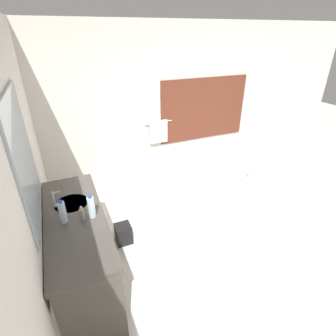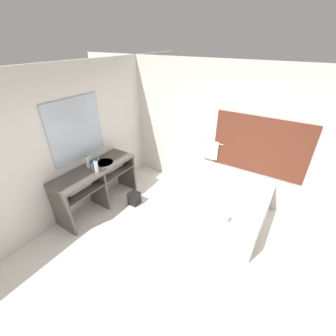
# 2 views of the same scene
# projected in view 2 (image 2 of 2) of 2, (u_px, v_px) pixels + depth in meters

# --- Properties ---
(ground_plane) EXTENTS (16.00, 16.00, 0.00)m
(ground_plane) POSITION_uv_depth(u_px,v_px,m) (167.00, 262.00, 3.47)
(ground_plane) COLOR silver
(ground_plane) RESTS_ON ground
(wall_back_with_blinds) EXTENTS (7.40, 0.13, 2.70)m
(wall_back_with_blinds) POSITION_uv_depth(u_px,v_px,m) (229.00, 135.00, 4.40)
(wall_back_with_blinds) COLOR silver
(wall_back_with_blinds) RESTS_ON ground_plane
(wall_left_with_mirror) EXTENTS (0.08, 7.40, 2.70)m
(wall_left_with_mirror) POSITION_uv_depth(u_px,v_px,m) (58.00, 150.00, 3.83)
(wall_left_with_mirror) COLOR silver
(wall_left_with_mirror) RESTS_ON ground_plane
(vanity_counter) EXTENTS (0.57, 1.67, 0.90)m
(vanity_counter) POSITION_uv_depth(u_px,v_px,m) (97.00, 178.00, 4.34)
(vanity_counter) COLOR #4C4742
(vanity_counter) RESTS_ON ground_plane
(sink_faucet) EXTENTS (0.09, 0.04, 0.18)m
(sink_faucet) POSITION_uv_depth(u_px,v_px,m) (98.00, 156.00, 4.42)
(sink_faucet) COLOR silver
(sink_faucet) RESTS_ON vanity_counter
(bathtub) EXTENTS (0.91, 1.54, 0.69)m
(bathtub) POSITION_uv_depth(u_px,v_px,m) (238.00, 210.00, 4.06)
(bathtub) COLOR white
(bathtub) RESTS_ON ground_plane
(water_bottle_1) EXTENTS (0.07, 0.07, 0.24)m
(water_bottle_1) POSITION_uv_depth(u_px,v_px,m) (88.00, 162.00, 4.15)
(water_bottle_1) COLOR silver
(water_bottle_1) RESTS_ON vanity_counter
(water_bottle_2) EXTENTS (0.07, 0.07, 0.25)m
(water_bottle_2) POSITION_uv_depth(u_px,v_px,m) (96.00, 167.00, 4.01)
(water_bottle_2) COLOR silver
(water_bottle_2) RESTS_ON vanity_counter
(soap_dispenser) EXTENTS (0.05, 0.05, 0.15)m
(soap_dispenser) POSITION_uv_depth(u_px,v_px,m) (93.00, 168.00, 4.08)
(soap_dispenser) COLOR gray
(soap_dispenser) RESTS_ON vanity_counter
(waste_bin) EXTENTS (0.20, 0.20, 0.27)m
(waste_bin) POSITION_uv_depth(u_px,v_px,m) (134.00, 198.00, 4.64)
(waste_bin) COLOR black
(waste_bin) RESTS_ON ground_plane
(bath_mat) EXTENTS (0.56, 0.79, 0.02)m
(bath_mat) POSITION_uv_depth(u_px,v_px,m) (218.00, 283.00, 3.18)
(bath_mat) COLOR white
(bath_mat) RESTS_ON ground_plane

